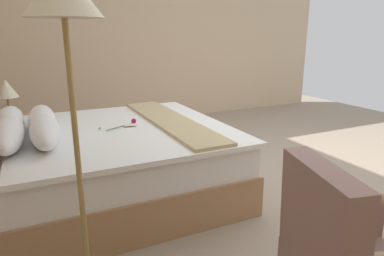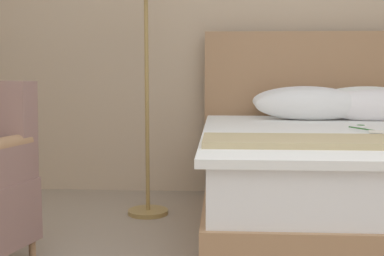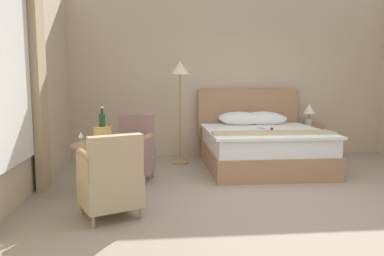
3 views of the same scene
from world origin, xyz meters
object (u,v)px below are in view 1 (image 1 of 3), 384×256
(bed, at_px, (106,159))
(floor_lamp_brass, at_px, (65,28))
(nightstand, at_px, (14,143))
(bedside_lamp, at_px, (7,93))

(bed, bearing_deg, floor_lamp_brass, 163.64)
(nightstand, distance_m, bedside_lamp, 0.57)
(bed, xyz_separation_m, bedside_lamp, (1.15, 0.79, 0.50))
(bed, relative_size, floor_lamp_brass, 1.16)
(bedside_lamp, bearing_deg, floor_lamp_brass, -171.01)
(bedside_lamp, distance_m, floor_lamp_brass, 2.60)
(nightstand, xyz_separation_m, floor_lamp_brass, (-2.49, -0.39, 1.21))
(bedside_lamp, relative_size, floor_lamp_brass, 0.23)
(nightstand, bearing_deg, floor_lamp_brass, -171.01)
(bed, distance_m, floor_lamp_brass, 1.80)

